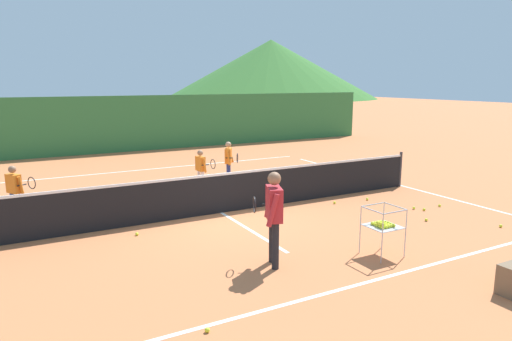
{
  "coord_description": "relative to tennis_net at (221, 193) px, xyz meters",
  "views": [
    {
      "loc": [
        -4.33,
        -9.7,
        3.13
      ],
      "look_at": [
        0.45,
        -0.93,
        1.16
      ],
      "focal_mm": 32.02,
      "sensor_mm": 36.0,
      "label": 1
    }
  ],
  "objects": [
    {
      "name": "student_2",
      "position": [
        1.52,
        2.79,
        0.29
      ],
      "size": [
        0.44,
        0.71,
        1.31
      ],
      "color": "navy",
      "rests_on": "ground"
    },
    {
      "name": "line_service_center",
      "position": [
        0.0,
        0.0,
        -0.5
      ],
      "size": [
        0.08,
        5.97,
        0.01
      ],
      "primitive_type": "cube",
      "color": "white",
      "rests_on": "ground"
    },
    {
      "name": "tennis_ball_4",
      "position": [
        4.44,
        -2.22,
        -0.47
      ],
      "size": [
        0.07,
        0.07,
        0.07
      ],
      "primitive_type": "sphere",
      "color": "yellow",
      "rests_on": "ground"
    },
    {
      "name": "tennis_net",
      "position": [
        0.0,
        0.0,
        0.0
      ],
      "size": [
        11.85,
        0.08,
        1.05
      ],
      "color": "#333338",
      "rests_on": "ground"
    },
    {
      "name": "line_baseline_far",
      "position": [
        0.0,
        6.28,
        -0.5
      ],
      "size": [
        12.0,
        0.08,
        0.01
      ],
      "primitive_type": "cube",
      "color": "white",
      "rests_on": "ground"
    },
    {
      "name": "tennis_ball_1",
      "position": [
        -2.36,
        -4.79,
        -0.47
      ],
      "size": [
        0.07,
        0.07,
        0.07
      ],
      "primitive_type": "sphere",
      "color": "yellow",
      "rests_on": "ground"
    },
    {
      "name": "hill_0",
      "position": [
        38.83,
        63.83,
        4.72
      ],
      "size": [
        38.46,
        38.46,
        10.44
      ],
      "primitive_type": "cone",
      "color": "#38702D",
      "rests_on": "ground"
    },
    {
      "name": "tennis_ball_3",
      "position": [
        4.32,
        -2.0,
        -0.47
      ],
      "size": [
        0.07,
        0.07,
        0.07
      ],
      "primitive_type": "sphere",
      "color": "yellow",
      "rests_on": "ground"
    },
    {
      "name": "tennis_ball_2",
      "position": [
        3.9,
        -0.79,
        -0.47
      ],
      "size": [
        0.07,
        0.07,
        0.07
      ],
      "primitive_type": "sphere",
      "color": "yellow",
      "rests_on": "ground"
    },
    {
      "name": "tennis_ball_6",
      "position": [
        4.87,
        -3.93,
        -0.47
      ],
      "size": [
        0.07,
        0.07,
        0.07
      ],
      "primitive_type": "sphere",
      "color": "yellow",
      "rests_on": "ground"
    },
    {
      "name": "tennis_ball_5",
      "position": [
        -2.21,
        -0.68,
        -0.47
      ],
      "size": [
        0.07,
        0.07,
        0.07
      ],
      "primitive_type": "sphere",
      "color": "yellow",
      "rests_on": "ground"
    },
    {
      "name": "student_1",
      "position": [
        0.43,
        2.34,
        0.22
      ],
      "size": [
        0.43,
        0.57,
        1.19
      ],
      "color": "silver",
      "rests_on": "ground"
    },
    {
      "name": "line_sideline_east",
      "position": [
        6.0,
        0.0,
        -0.5
      ],
      "size": [
        0.08,
        10.92,
        0.01
      ],
      "primitive_type": "cube",
      "color": "white",
      "rests_on": "ground"
    },
    {
      "name": "tennis_ball_7",
      "position": [
        3.81,
        -2.84,
        -0.47
      ],
      "size": [
        0.07,
        0.07,
        0.07
      ],
      "primitive_type": "sphere",
      "color": "yellow",
      "rests_on": "ground"
    },
    {
      "name": "windscreen_fence",
      "position": [
        0.0,
        10.85,
        0.75
      ],
      "size": [
        26.4,
        0.08,
        2.49
      ],
      "primitive_type": "cube",
      "color": "#33753D",
      "rests_on": "ground"
    },
    {
      "name": "tennis_ball_9",
      "position": [
        2.91,
        -0.66,
        -0.47
      ],
      "size": [
        0.07,
        0.07,
        0.07
      ],
      "primitive_type": "sphere",
      "color": "yellow",
      "rests_on": "ground"
    },
    {
      "name": "tennis_ball_0",
      "position": [
        5.07,
        -2.15,
        -0.47
      ],
      "size": [
        0.07,
        0.07,
        0.07
      ],
      "primitive_type": "sphere",
      "color": "yellow",
      "rests_on": "ground"
    },
    {
      "name": "ball_cart",
      "position": [
        1.44,
        -3.89,
        0.08
      ],
      "size": [
        0.58,
        0.58,
        0.9
      ],
      "color": "#B7B7BC",
      "rests_on": "ground"
    },
    {
      "name": "student_0",
      "position": [
        -4.32,
        1.81,
        0.25
      ],
      "size": [
        0.62,
        0.5,
        1.25
      ],
      "color": "navy",
      "rests_on": "ground"
    },
    {
      "name": "line_baseline_near",
      "position": [
        0.0,
        -4.64,
        -0.5
      ],
      "size": [
        12.0,
        0.08,
        0.01
      ],
      "primitive_type": "cube",
      "color": "white",
      "rests_on": "ground"
    },
    {
      "name": "instructor",
      "position": [
        -0.52,
        -3.33,
        0.49
      ],
      "size": [
        0.47,
        0.82,
        1.64
      ],
      "color": "black",
      "rests_on": "ground"
    },
    {
      "name": "ground_plane",
      "position": [
        0.0,
        0.0,
        -0.5
      ],
      "size": [
        120.0,
        120.0,
        0.0
      ],
      "primitive_type": "plane",
      "color": "#C67042"
    }
  ]
}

